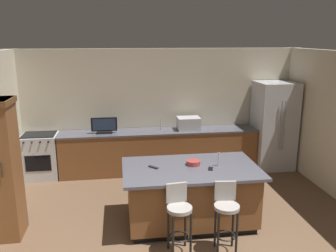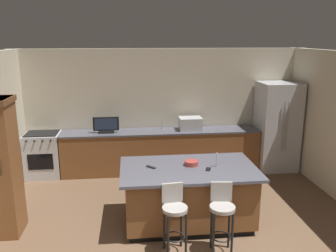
# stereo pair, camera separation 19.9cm
# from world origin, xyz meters

# --- Properties ---
(wall_back) EXTENTS (6.41, 0.12, 2.63)m
(wall_back) POSITION_xyz_m (0.00, 4.34, 1.31)
(wall_back) COLOR beige
(wall_back) RESTS_ON ground_plane
(counter_back) EXTENTS (4.23, 0.62, 0.92)m
(counter_back) POSITION_xyz_m (-0.06, 3.96, 0.46)
(counter_back) COLOR brown
(counter_back) RESTS_ON ground_plane
(kitchen_island) EXTENTS (2.09, 1.23, 0.92)m
(kitchen_island) POSITION_xyz_m (0.16, 1.72, 0.47)
(kitchen_island) COLOR black
(kitchen_island) RESTS_ON ground_plane
(refrigerator) EXTENTS (0.83, 0.80, 1.92)m
(refrigerator) POSITION_xyz_m (2.48, 3.88, 0.96)
(refrigerator) COLOR #B7BABF
(refrigerator) RESTS_ON ground_plane
(range_oven) EXTENTS (0.71, 0.63, 0.94)m
(range_oven) POSITION_xyz_m (-2.54, 3.96, 0.47)
(range_oven) COLOR #B7BABF
(range_oven) RESTS_ON ground_plane
(microwave) EXTENTS (0.48, 0.36, 0.27)m
(microwave) POSITION_xyz_m (0.57, 3.96, 1.05)
(microwave) COLOR #B7BABF
(microwave) RESTS_ON counter_back
(tv_monitor) EXTENTS (0.53, 0.16, 0.33)m
(tv_monitor) POSITION_xyz_m (-1.21, 3.91, 1.07)
(tv_monitor) COLOR black
(tv_monitor) RESTS_ON counter_back
(sink_faucet_back) EXTENTS (0.02, 0.02, 0.24)m
(sink_faucet_back) POSITION_xyz_m (-0.02, 4.06, 1.04)
(sink_faucet_back) COLOR #B2B2B7
(sink_faucet_back) RESTS_ON counter_back
(sink_faucet_island) EXTENTS (0.02, 0.02, 0.22)m
(sink_faucet_island) POSITION_xyz_m (0.60, 1.72, 1.03)
(sink_faucet_island) COLOR #B2B2B7
(sink_faucet_island) RESTS_ON kitchen_island
(bar_stool_left) EXTENTS (0.34, 0.35, 0.96)m
(bar_stool_left) POSITION_xyz_m (-0.15, 0.97, 0.57)
(bar_stool_left) COLOR gray
(bar_stool_left) RESTS_ON ground_plane
(bar_stool_right) EXTENTS (0.34, 0.35, 0.97)m
(bar_stool_right) POSITION_xyz_m (0.48, 0.90, 0.58)
(bar_stool_right) COLOR gray
(bar_stool_right) RESTS_ON ground_plane
(fruit_bowl) EXTENTS (0.21, 0.21, 0.07)m
(fruit_bowl) POSITION_xyz_m (0.22, 1.81, 0.96)
(fruit_bowl) COLOR #993833
(fruit_bowl) RESTS_ON kitchen_island
(cell_phone) EXTENTS (0.11, 0.16, 0.01)m
(cell_phone) POSITION_xyz_m (0.44, 1.61, 0.93)
(cell_phone) COLOR black
(cell_phone) RESTS_ON kitchen_island
(tv_remote) EXTENTS (0.15, 0.15, 0.02)m
(tv_remote) POSITION_xyz_m (-0.41, 1.78, 0.93)
(tv_remote) COLOR black
(tv_remote) RESTS_ON kitchen_island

